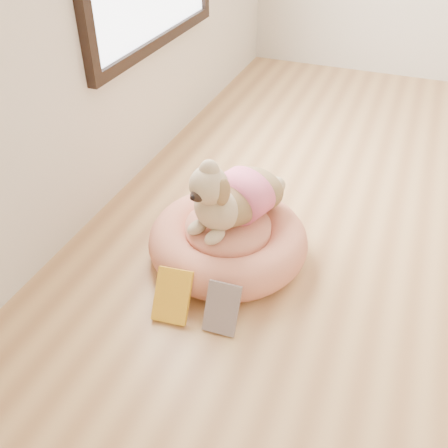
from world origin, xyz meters
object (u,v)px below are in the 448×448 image
(pet_bed, at_px, (228,241))
(dog, at_px, (232,185))
(book_yellow, at_px, (172,296))
(book_white, at_px, (222,308))

(pet_bed, distance_m, dog, 0.28)
(book_yellow, distance_m, book_white, 0.21)
(book_yellow, xyz_separation_m, book_white, (0.21, 0.01, -0.00))
(book_white, bearing_deg, pet_bed, 104.68)
(dog, bearing_deg, book_white, -54.06)
(pet_bed, height_order, book_white, pet_bed)
(pet_bed, relative_size, dog, 1.44)
(dog, bearing_deg, pet_bed, -76.21)
(dog, height_order, book_white, dog)
(pet_bed, distance_m, book_yellow, 0.42)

